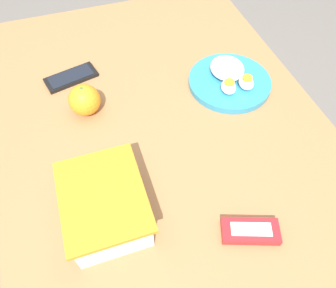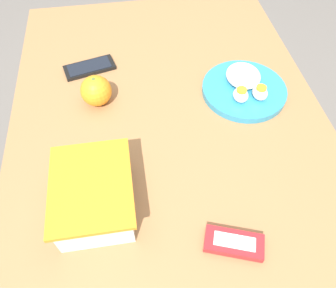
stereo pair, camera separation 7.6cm
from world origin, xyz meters
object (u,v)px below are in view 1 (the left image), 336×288
rice_plate (229,79)px  candy_bar (250,231)px  cell_phone (71,77)px  food_container (106,206)px  orange_fruit (85,100)px

rice_plate → candy_bar: bearing=160.8°
rice_plate → cell_phone: bearing=69.0°
rice_plate → cell_phone: (0.16, 0.42, -0.01)m
candy_bar → cell_phone: candy_bar is taller
food_container → cell_phone: 0.45m
rice_plate → candy_bar: 0.44m
food_container → candy_bar: (-0.13, -0.26, -0.03)m
rice_plate → cell_phone: 0.45m
food_container → rice_plate: (0.28, -0.41, -0.02)m
orange_fruit → cell_phone: size_ratio=0.52×
candy_bar → orange_fruit: bearing=30.1°
orange_fruit → rice_plate: orange_fruit is taller
orange_fruit → candy_bar: bearing=-149.9°
food_container → cell_phone: size_ratio=1.31×
food_container → rice_plate: 0.50m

